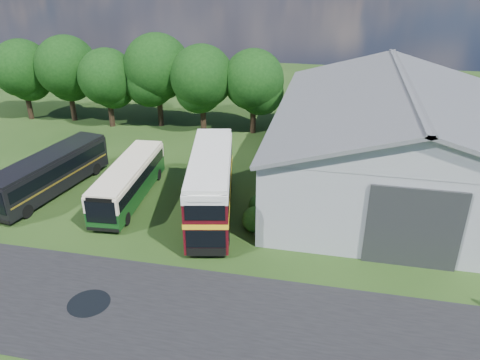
% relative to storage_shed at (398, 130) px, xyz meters
% --- Properties ---
extents(ground, '(120.00, 120.00, 0.00)m').
position_rel_storage_shed_xyz_m(ground, '(-15.00, -15.98, -4.17)').
color(ground, black).
rests_on(ground, ground).
extents(asphalt_road, '(60.00, 8.00, 0.02)m').
position_rel_storage_shed_xyz_m(asphalt_road, '(-12.00, -18.98, -4.17)').
color(asphalt_road, black).
rests_on(asphalt_road, ground).
extents(puddle, '(2.20, 2.20, 0.01)m').
position_rel_storage_shed_xyz_m(puddle, '(-16.50, -18.98, -4.17)').
color(puddle, black).
rests_on(puddle, ground).
extents(storage_shed, '(18.80, 24.80, 8.15)m').
position_rel_storage_shed_xyz_m(storage_shed, '(0.00, 0.00, 0.00)').
color(storage_shed, gray).
rests_on(storage_shed, ground).
extents(tree_far_left, '(6.12, 6.12, 8.64)m').
position_rel_storage_shed_xyz_m(tree_far_left, '(-38.00, 8.02, 1.40)').
color(tree_far_left, black).
rests_on(tree_far_left, ground).
extents(tree_left_a, '(6.46, 6.46, 9.12)m').
position_rel_storage_shed_xyz_m(tree_left_a, '(-33.00, 8.52, 1.71)').
color(tree_left_a, black).
rests_on(tree_left_a, ground).
extents(tree_left_b, '(5.78, 5.78, 8.16)m').
position_rel_storage_shed_xyz_m(tree_left_b, '(-28.00, 7.52, 1.09)').
color(tree_left_b, black).
rests_on(tree_left_b, ground).
extents(tree_mid, '(6.80, 6.80, 9.60)m').
position_rel_storage_shed_xyz_m(tree_mid, '(-23.00, 8.82, 2.02)').
color(tree_mid, black).
rests_on(tree_mid, ground).
extents(tree_right_a, '(6.26, 6.26, 8.83)m').
position_rel_storage_shed_xyz_m(tree_right_a, '(-18.00, 7.82, 1.52)').
color(tree_right_a, black).
rests_on(tree_right_a, ground).
extents(tree_right_b, '(5.98, 5.98, 8.45)m').
position_rel_storage_shed_xyz_m(tree_right_b, '(-13.00, 8.62, 1.27)').
color(tree_right_b, black).
rests_on(tree_right_b, ground).
extents(shrub_front, '(1.70, 1.70, 1.70)m').
position_rel_storage_shed_xyz_m(shrub_front, '(-9.40, -9.98, -4.17)').
color(shrub_front, '#194714').
rests_on(shrub_front, ground).
extents(shrub_mid, '(1.60, 1.60, 1.60)m').
position_rel_storage_shed_xyz_m(shrub_mid, '(-9.40, -7.98, -4.17)').
color(shrub_mid, '#194714').
rests_on(shrub_mid, ground).
extents(bus_green_single, '(3.02, 10.24, 2.79)m').
position_rel_storage_shed_xyz_m(bus_green_single, '(-19.18, -7.68, -2.68)').
color(bus_green_single, black).
rests_on(bus_green_single, ground).
extents(bus_maroon_double, '(4.81, 10.93, 4.56)m').
position_rel_storage_shed_xyz_m(bus_maroon_double, '(-12.65, -8.83, -1.89)').
color(bus_maroon_double, black).
rests_on(bus_maroon_double, ground).
extents(bus_dark_single, '(4.22, 11.10, 2.99)m').
position_rel_storage_shed_xyz_m(bus_dark_single, '(-25.49, -7.76, -2.58)').
color(bus_dark_single, black).
rests_on(bus_dark_single, ground).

